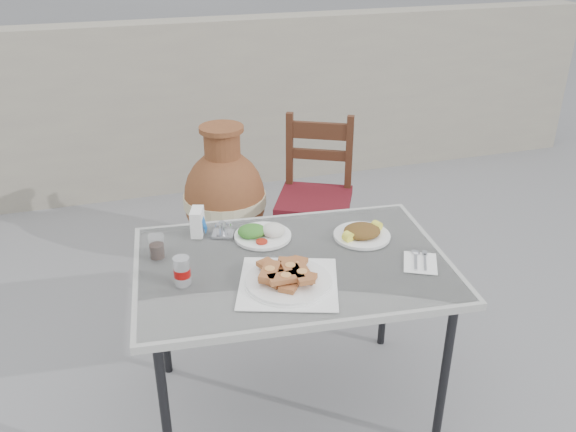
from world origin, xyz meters
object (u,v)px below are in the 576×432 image
object	(u,v)px
cola_glass	(157,248)
napkin_holder	(197,222)
soda_can	(182,271)
terracotta_urn	(225,200)
salad_rice_plate	(262,233)
cafe_table	(293,272)
condiment_caddy	(223,231)
pide_plate	(288,276)
salad_chopped_plate	(362,233)
chair	(315,196)

from	to	relation	value
cola_glass	napkin_holder	size ratio (longest dim) A/B	0.81
soda_can	napkin_holder	distance (m)	0.36
soda_can	terracotta_urn	size ratio (longest dim) A/B	0.13
salad_rice_plate	terracotta_urn	distance (m)	1.11
napkin_holder	cafe_table	bearing A→B (deg)	-28.23
cafe_table	salad_rice_plate	xyz separation A→B (m)	(-0.06, 0.21, 0.07)
napkin_holder	condiment_caddy	distance (m)	0.11
salad_rice_plate	condiment_caddy	size ratio (longest dim) A/B	2.21
pide_plate	salad_chopped_plate	size ratio (longest dim) A/B	1.91
pide_plate	napkin_holder	size ratio (longest dim) A/B	3.97
pide_plate	napkin_holder	distance (m)	0.51
pide_plate	napkin_holder	xyz separation A→B (m)	(-0.24, 0.45, 0.02)
soda_can	cafe_table	bearing A→B (deg)	5.23
pide_plate	soda_can	world-z (taller)	soda_can
salad_chopped_plate	soda_can	size ratio (longest dim) A/B	2.16
terracotta_urn	pide_plate	bearing A→B (deg)	-92.30
salad_chopped_plate	pide_plate	bearing A→B (deg)	-147.98
cafe_table	salad_chopped_plate	world-z (taller)	salad_chopped_plate
cafe_table	condiment_caddy	xyz separation A→B (m)	(-0.20, 0.27, 0.07)
cafe_table	condiment_caddy	bearing A→B (deg)	127.35
terracotta_urn	soda_can	bearing A→B (deg)	-107.30
pide_plate	condiment_caddy	xyz separation A→B (m)	(-0.14, 0.41, -0.01)
salad_chopped_plate	soda_can	world-z (taller)	soda_can
condiment_caddy	napkin_holder	bearing A→B (deg)	155.82
cafe_table	pide_plate	distance (m)	0.17
chair	terracotta_urn	xyz separation A→B (m)	(-0.46, 0.24, -0.07)
napkin_holder	pide_plate	bearing A→B (deg)	-44.41
pide_plate	salad_chopped_plate	world-z (taller)	pide_plate
salad_chopped_plate	condiment_caddy	size ratio (longest dim) A/B	2.20
cafe_table	cola_glass	world-z (taller)	cola_glass
salad_chopped_plate	chair	xyz separation A→B (m)	(0.14, 0.93, -0.27)
salad_chopped_plate	salad_rice_plate	bearing A→B (deg)	163.33
salad_chopped_plate	napkin_holder	xyz separation A→B (m)	(-0.61, 0.22, 0.04)
salad_rice_plate	chair	distance (m)	1.00
soda_can	salad_chopped_plate	bearing A→B (deg)	10.28
pide_plate	condiment_caddy	bearing A→B (deg)	109.33
cafe_table	terracotta_urn	world-z (taller)	terracotta_urn
cafe_table	salad_rice_plate	size ratio (longest dim) A/B	5.40
condiment_caddy	pide_plate	bearing A→B (deg)	-70.67
salad_rice_plate	napkin_holder	bearing A→B (deg)	156.68
soda_can	condiment_caddy	world-z (taller)	soda_can
salad_chopped_plate	napkin_holder	world-z (taller)	napkin_holder
salad_chopped_plate	chair	size ratio (longest dim) A/B	0.26
terracotta_urn	napkin_holder	bearing A→B (deg)	-107.10
salad_rice_plate	napkin_holder	xyz separation A→B (m)	(-0.24, 0.10, 0.03)
cafe_table	napkin_holder	xyz separation A→B (m)	(-0.30, 0.31, 0.10)
soda_can	pide_plate	bearing A→B (deg)	-16.70
salad_chopped_plate	condiment_caddy	distance (m)	0.55
napkin_holder	chair	bearing A→B (deg)	61.34
chair	soda_can	bearing A→B (deg)	-102.26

